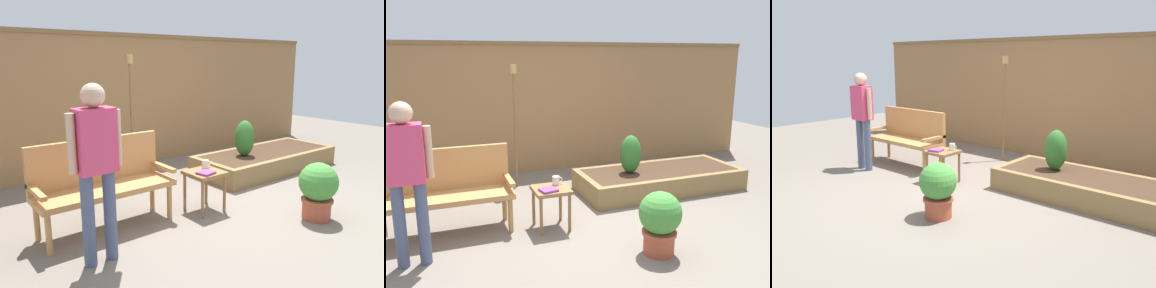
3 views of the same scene
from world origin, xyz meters
TOP-DOWN VIEW (x-y plane):
  - ground_plane at (0.00, 0.00)m, footprint 14.00×14.00m
  - fence_back at (0.00, 2.60)m, footprint 8.40×0.14m
  - garden_bench at (-1.51, 0.61)m, footprint 1.44×0.48m
  - side_table at (-0.39, 0.28)m, footprint 0.40×0.40m
  - cup_on_table at (-0.30, 0.38)m, footprint 0.12×0.08m
  - book_on_table at (-0.45, 0.19)m, footprint 0.21×0.19m
  - potted_boxwood at (0.44, -0.68)m, footprint 0.43×0.43m
  - raised_planter_bed at (1.50, 1.00)m, footprint 2.40×1.00m
  - shrub_near_bench at (1.01, 1.01)m, footprint 0.30×0.30m
  - tiki_torch at (-0.45, 1.87)m, footprint 0.10×0.10m
  - person_by_bench at (-1.85, -0.05)m, footprint 0.47×0.20m

SIDE VIEW (x-z plane):
  - ground_plane at x=0.00m, z-range 0.00..0.00m
  - raised_planter_bed at x=1.50m, z-range 0.00..0.30m
  - potted_boxwood at x=0.44m, z-range 0.04..0.68m
  - side_table at x=-0.39m, z-range 0.16..0.64m
  - book_on_table at x=-0.45m, z-range 0.48..0.51m
  - cup_on_table at x=-0.30m, z-range 0.48..0.58m
  - garden_bench at x=-1.51m, z-range 0.07..1.01m
  - shrub_near_bench at x=1.01m, z-range 0.30..0.85m
  - person_by_bench at x=-1.85m, z-range 0.15..1.71m
  - fence_back at x=0.00m, z-range 0.01..2.17m
  - tiki_torch at x=-0.45m, z-range 0.33..2.14m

